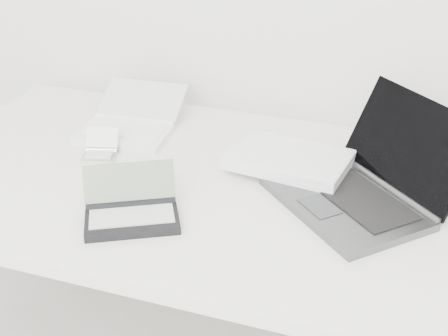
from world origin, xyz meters
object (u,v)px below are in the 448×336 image
(laptop_large, at_px, (332,175))
(palmtop_charcoal, at_px, (131,211))
(desk, at_px, (242,203))
(netbook_open_white, at_px, (130,124))

(laptop_large, bearing_deg, palmtop_charcoal, -100.37)
(desk, relative_size, laptop_large, 2.85)
(desk, bearing_deg, palmtop_charcoal, -129.24)
(laptop_large, relative_size, netbook_open_white, 1.81)
(desk, height_order, laptop_large, laptop_large)
(netbook_open_white, height_order, palmtop_charcoal, palmtop_charcoal)
(laptop_large, relative_size, palmtop_charcoal, 2.40)
(netbook_open_white, bearing_deg, desk, -31.28)
(netbook_open_white, bearing_deg, laptop_large, -18.05)
(laptop_large, distance_m, palmtop_charcoal, 0.45)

